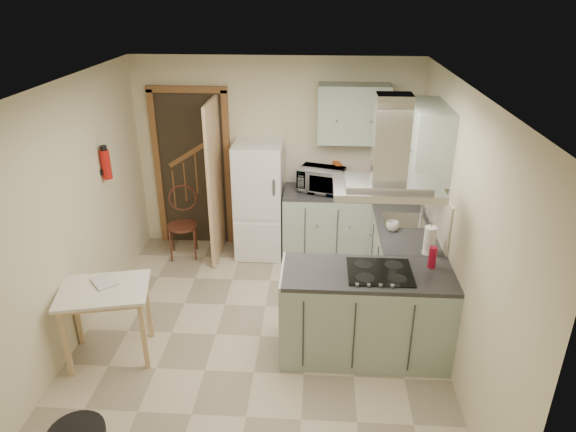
# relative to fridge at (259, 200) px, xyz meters

# --- Properties ---
(floor) EXTENTS (4.20, 4.20, 0.00)m
(floor) POSITION_rel_fridge_xyz_m (0.20, -1.80, -0.75)
(floor) COLOR #C1B496
(floor) RESTS_ON ground
(ceiling) EXTENTS (4.20, 4.20, 0.00)m
(ceiling) POSITION_rel_fridge_xyz_m (0.20, -1.80, 1.75)
(ceiling) COLOR silver
(ceiling) RESTS_ON back_wall
(back_wall) EXTENTS (3.60, 0.00, 3.60)m
(back_wall) POSITION_rel_fridge_xyz_m (0.20, 0.30, 0.50)
(back_wall) COLOR beige
(back_wall) RESTS_ON floor
(left_wall) EXTENTS (0.00, 4.20, 4.20)m
(left_wall) POSITION_rel_fridge_xyz_m (-1.60, -1.80, 0.50)
(left_wall) COLOR beige
(left_wall) RESTS_ON floor
(right_wall) EXTENTS (0.00, 4.20, 4.20)m
(right_wall) POSITION_rel_fridge_xyz_m (2.00, -1.80, 0.50)
(right_wall) COLOR beige
(right_wall) RESTS_ON floor
(doorway) EXTENTS (1.10, 0.12, 2.10)m
(doorway) POSITION_rel_fridge_xyz_m (-0.90, 0.27, 0.30)
(doorway) COLOR brown
(doorway) RESTS_ON floor
(fridge) EXTENTS (0.60, 0.60, 1.50)m
(fridge) POSITION_rel_fridge_xyz_m (0.00, 0.00, 0.00)
(fridge) COLOR white
(fridge) RESTS_ON floor
(counter_back) EXTENTS (1.08, 0.60, 0.90)m
(counter_back) POSITION_rel_fridge_xyz_m (0.86, 0.00, -0.30)
(counter_back) COLOR #9EB2A0
(counter_back) RESTS_ON floor
(counter_right) EXTENTS (0.60, 1.95, 0.90)m
(counter_right) POSITION_rel_fridge_xyz_m (1.70, -0.68, -0.30)
(counter_right) COLOR #9EB2A0
(counter_right) RESTS_ON floor
(splashback) EXTENTS (1.68, 0.02, 0.50)m
(splashback) POSITION_rel_fridge_xyz_m (1.16, 0.29, 0.40)
(splashback) COLOR beige
(splashback) RESTS_ON counter_back
(wall_cabinet_back) EXTENTS (0.85, 0.35, 0.70)m
(wall_cabinet_back) POSITION_rel_fridge_xyz_m (1.15, 0.12, 1.10)
(wall_cabinet_back) COLOR #9EB2A0
(wall_cabinet_back) RESTS_ON back_wall
(wall_cabinet_right) EXTENTS (0.35, 0.90, 0.70)m
(wall_cabinet_right) POSITION_rel_fridge_xyz_m (1.82, -0.95, 1.10)
(wall_cabinet_right) COLOR #9EB2A0
(wall_cabinet_right) RESTS_ON right_wall
(peninsula) EXTENTS (1.55, 0.65, 0.90)m
(peninsula) POSITION_rel_fridge_xyz_m (1.22, -1.98, -0.30)
(peninsula) COLOR #9EB2A0
(peninsula) RESTS_ON floor
(hob) EXTENTS (0.58, 0.50, 0.01)m
(hob) POSITION_rel_fridge_xyz_m (1.32, -1.98, 0.16)
(hob) COLOR black
(hob) RESTS_ON peninsula
(extractor_hood) EXTENTS (0.90, 0.55, 0.10)m
(extractor_hood) POSITION_rel_fridge_xyz_m (1.32, -1.98, 0.97)
(extractor_hood) COLOR silver
(extractor_hood) RESTS_ON ceiling
(sink) EXTENTS (0.45, 0.40, 0.01)m
(sink) POSITION_rel_fridge_xyz_m (1.70, -0.85, 0.16)
(sink) COLOR silver
(sink) RESTS_ON counter_right
(fire_extinguisher) EXTENTS (0.10, 0.10, 0.32)m
(fire_extinguisher) POSITION_rel_fridge_xyz_m (-1.54, -0.90, 0.75)
(fire_extinguisher) COLOR #B2140F
(fire_extinguisher) RESTS_ON left_wall
(drop_leaf_table) EXTENTS (0.91, 0.76, 0.75)m
(drop_leaf_table) POSITION_rel_fridge_xyz_m (-1.18, -2.17, -0.38)
(drop_leaf_table) COLOR tan
(drop_leaf_table) RESTS_ON floor
(bentwood_chair) EXTENTS (0.44, 0.44, 0.85)m
(bentwood_chair) POSITION_rel_fridge_xyz_m (-0.99, -0.16, -0.32)
(bentwood_chair) COLOR #4C2919
(bentwood_chair) RESTS_ON floor
(microwave) EXTENTS (0.62, 0.51, 0.30)m
(microwave) POSITION_rel_fridge_xyz_m (0.79, -0.02, 0.30)
(microwave) COLOR black
(microwave) RESTS_ON counter_back
(kettle) EXTENTS (0.20, 0.20, 0.23)m
(kettle) POSITION_rel_fridge_xyz_m (1.28, 0.01, 0.26)
(kettle) COLOR silver
(kettle) RESTS_ON counter_back
(cereal_box) EXTENTS (0.12, 0.22, 0.31)m
(cereal_box) POSITION_rel_fridge_xyz_m (0.98, 0.19, 0.30)
(cereal_box) COLOR #BF4E16
(cereal_box) RESTS_ON counter_back
(soap_bottle) EXTENTS (0.10, 0.10, 0.17)m
(soap_bottle) POSITION_rel_fridge_xyz_m (1.88, -0.33, 0.23)
(soap_bottle) COLOR silver
(soap_bottle) RESTS_ON counter_right
(paper_towel) EXTENTS (0.13, 0.13, 0.29)m
(paper_towel) POSITION_rel_fridge_xyz_m (1.83, -1.59, 0.29)
(paper_towel) COLOR white
(paper_towel) RESTS_ON counter_right
(cup) EXTENTS (0.15, 0.15, 0.10)m
(cup) POSITION_rel_fridge_xyz_m (1.54, -1.10, 0.20)
(cup) COLOR silver
(cup) RESTS_ON counter_right
(red_bottle) EXTENTS (0.09, 0.09, 0.20)m
(red_bottle) POSITION_rel_fridge_xyz_m (1.81, -1.85, 0.25)
(red_bottle) COLOR #A10D29
(red_bottle) RESTS_ON peninsula
(book) EXTENTS (0.31, 0.32, 0.11)m
(book) POSITION_rel_fridge_xyz_m (-1.28, -2.12, 0.05)
(book) COLOR #A14035
(book) RESTS_ON drop_leaf_table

